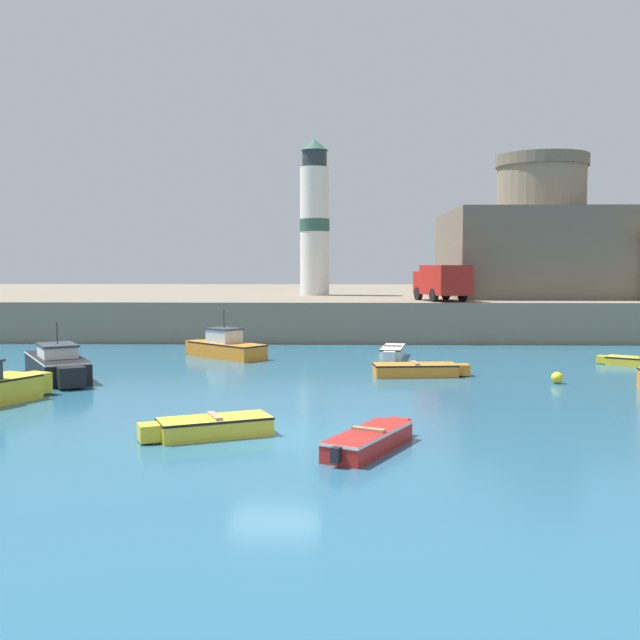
{
  "coord_description": "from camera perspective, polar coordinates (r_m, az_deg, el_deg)",
  "views": [
    {
      "loc": [
        1.77,
        -20.31,
        4.73
      ],
      "look_at": [
        0.86,
        16.0,
        2.0
      ],
      "focal_mm": 42.0,
      "sensor_mm": 36.0,
      "label": 1
    }
  ],
  "objects": [
    {
      "name": "lighthouse",
      "position": [
        54.8,
        -0.42,
        7.59
      ],
      "size": [
        2.18,
        2.18,
        11.24
      ],
      "color": "silver",
      "rests_on": "quay_seawall"
    },
    {
      "name": "motorboat_orange_7",
      "position": [
        38.13,
        -7.27,
        -2.05
      ],
      "size": [
        4.61,
        4.28,
        2.4
      ],
      "color": "orange",
      "rests_on": "ground"
    },
    {
      "name": "dinghy_yellow_1",
      "position": [
        37.71,
        23.23,
        -2.91
      ],
      "size": [
        3.47,
        2.59,
        0.48
      ],
      "color": "yellow",
      "rests_on": "ground"
    },
    {
      "name": "dinghy_orange_0",
      "position": [
        31.85,
        7.48,
        -3.75
      ],
      "size": [
        4.1,
        1.58,
        0.61
      ],
      "color": "orange",
      "rests_on": "ground"
    },
    {
      "name": "mooring_buoy",
      "position": [
        31.16,
        17.62,
        -4.21
      ],
      "size": [
        0.46,
        0.46,
        0.46
      ],
      "primitive_type": "sphere",
      "color": "yellow",
      "rests_on": "ground"
    },
    {
      "name": "dinghy_white_5",
      "position": [
        37.83,
        5.56,
        -2.43
      ],
      "size": [
        1.55,
        3.83,
        0.65
      ],
      "color": "white",
      "rests_on": "ground"
    },
    {
      "name": "fortress",
      "position": [
        55.32,
        16.42,
        5.39
      ],
      "size": [
        13.07,
        13.07,
        9.84
      ],
      "color": "#685E4F",
      "rests_on": "quay_seawall"
    },
    {
      "name": "dinghy_red_4",
      "position": [
        19.3,
        3.84,
        -9.05
      ],
      "size": [
        2.48,
        3.79,
        0.59
      ],
      "color": "red",
      "rests_on": "ground"
    },
    {
      "name": "quay_seawall",
      "position": [
        63.9,
        -0.15,
        1.16
      ],
      "size": [
        120.0,
        40.0,
        2.45
      ],
      "primitive_type": "cube",
      "color": "gray",
      "rests_on": "ground"
    },
    {
      "name": "ground_plane",
      "position": [
        20.93,
        -3.48,
        -8.77
      ],
      "size": [
        200.0,
        200.0,
        0.0
      ],
      "primitive_type": "plane",
      "color": "#28607F"
    },
    {
      "name": "truck_on_quay",
      "position": [
        46.58,
        9.29,
        2.94
      ],
      "size": [
        3.23,
        4.71,
        2.2
      ],
      "color": "#AD1E19",
      "rests_on": "quay_seawall"
    },
    {
      "name": "motorboat_black_3",
      "position": [
        32.7,
        -19.37,
        -3.26
      ],
      "size": [
        4.31,
        6.0,
        2.36
      ],
      "color": "black",
      "rests_on": "ground"
    },
    {
      "name": "dinghy_yellow_8",
      "position": [
        20.9,
        -8.35,
        -8.01
      ],
      "size": [
        3.66,
        2.34,
        0.61
      ],
      "color": "yellow",
      "rests_on": "ground"
    }
  ]
}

